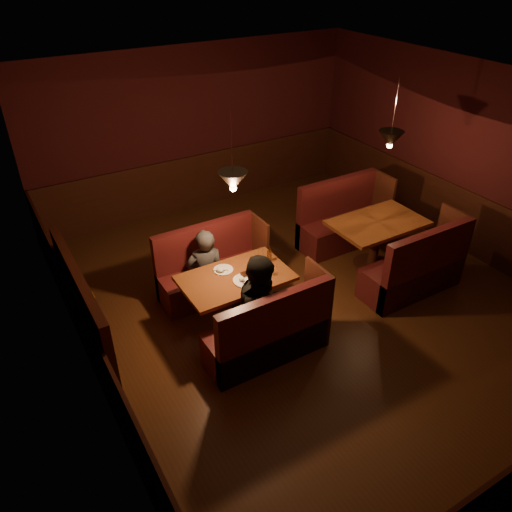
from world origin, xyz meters
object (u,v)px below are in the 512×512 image
second_bench_far (342,223)px  diner_b (263,292)px  main_bench_far (211,272)px  diner_a (205,255)px  main_table (237,287)px  main_bench_near (270,336)px  second_bench_near (416,272)px  second_table (376,233)px

second_bench_far → diner_b: (-2.44, -1.49, 0.48)m
main_bench_far → diner_a: 0.44m
main_table → main_bench_near: bearing=-88.8°
main_bench_far → second_bench_near: (2.48, -1.51, 0.02)m
main_bench_near → second_bench_far: (2.48, 1.73, 0.02)m
main_bench_far → diner_a: size_ratio=1.04×
diner_a → diner_b: size_ratio=0.88×
second_bench_far → main_table: bearing=-159.4°
main_bench_far → main_bench_near: 1.57m
main_bench_far → second_bench_far: 2.48m
main_bench_near → second_table: (2.45, 0.90, 0.25)m
main_table → main_bench_far: main_bench_far is taller
main_bench_far → second_bench_far: (2.48, 0.15, 0.02)m
second_bench_near → diner_a: diner_a is taller
second_table → main_bench_far: bearing=164.5°
main_bench_far → second_table: (2.45, -0.68, 0.25)m
main_bench_near → diner_b: 0.55m
diner_a → main_bench_near: bearing=110.4°
second_table → diner_b: (-2.41, -0.66, 0.25)m
main_bench_near → diner_a: (-0.14, 1.45, 0.40)m
second_table → second_bench_far: second_bench_far is taller
main_table → diner_a: (-0.12, 0.66, 0.16)m
main_bench_near → second_table: main_bench_near is taller
main_bench_far → second_bench_far: second_bench_far is taller
main_bench_far → second_bench_far: bearing=3.5°
main_table → second_table: (2.46, 0.11, 0.01)m
diner_b → main_table: bearing=73.9°
main_bench_far → diner_a: bearing=-139.0°
main_table → diner_b: size_ratio=0.84×
main_table → diner_a: diner_a is taller
main_table → second_bench_near: bearing=-16.1°
main_bench_near → second_bench_near: bearing=1.5°
second_bench_near → diner_b: (-2.44, 0.17, 0.48)m
second_bench_far → diner_b: diner_b is taller
main_bench_near → diner_b: diner_b is taller
diner_a → main_table: bearing=115.5°
main_bench_far → main_bench_near: same height
second_bench_near → diner_a: (-2.62, 1.39, 0.38)m
main_bench_near → second_bench_far: 3.02m
second_bench_far → main_bench_near: bearing=-145.2°
diner_b → main_bench_far: bearing=70.2°
diner_b → diner_a: bearing=76.9°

